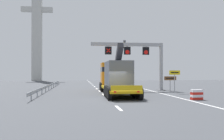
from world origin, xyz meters
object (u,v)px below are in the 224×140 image
at_px(overhead_lane_gantry, 137,53).
at_px(exit_sign_yellow, 175,76).
at_px(heavy_haul_truck_yellow, 115,76).
at_px(tourist_info_sign_brown, 170,80).
at_px(crash_barrier_striped, 197,95).
at_px(bridge_pylon_distant, 37,22).

xyz_separation_m(overhead_lane_gantry, exit_sign_yellow, (3.26, -5.15, -3.12)).
height_order(overhead_lane_gantry, heavy_haul_truck_yellow, overhead_lane_gantry).
bearing_deg(tourist_info_sign_brown, exit_sign_yellow, -96.32).
xyz_separation_m(crash_barrier_striped, bridge_pylon_distant, (-22.53, 56.91, 16.83)).
xyz_separation_m(overhead_lane_gantry, crash_barrier_striped, (2.47, -12.54, -4.63)).
xyz_separation_m(tourist_info_sign_brown, crash_barrier_striped, (-1.02, -9.51, -1.02)).
distance_m(overhead_lane_gantry, bridge_pylon_distant, 50.20).
xyz_separation_m(overhead_lane_gantry, bridge_pylon_distant, (-20.05, 44.37, 12.20)).
distance_m(overhead_lane_gantry, crash_barrier_striped, 13.59).
bearing_deg(bridge_pylon_distant, crash_barrier_striped, -68.40).
relative_size(overhead_lane_gantry, crash_barrier_striped, 9.74).
bearing_deg(overhead_lane_gantry, tourist_info_sign_brown, -40.94).
bearing_deg(bridge_pylon_distant, heavy_haul_truck_yellow, -71.63).
relative_size(heavy_haul_truck_yellow, exit_sign_yellow, 5.34).
relative_size(overhead_lane_gantry, bridge_pylon_distant, 0.30).
height_order(overhead_lane_gantry, tourist_info_sign_brown, overhead_lane_gantry).
height_order(overhead_lane_gantry, bridge_pylon_distant, bridge_pylon_distant).
relative_size(heavy_haul_truck_yellow, tourist_info_sign_brown, 7.34).
xyz_separation_m(exit_sign_yellow, tourist_info_sign_brown, (0.23, 2.12, -0.50)).
bearing_deg(exit_sign_yellow, tourist_info_sign_brown, 83.68).
bearing_deg(heavy_haul_truck_yellow, crash_barrier_striped, -51.22).
distance_m(tourist_info_sign_brown, bridge_pylon_distant, 55.24).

